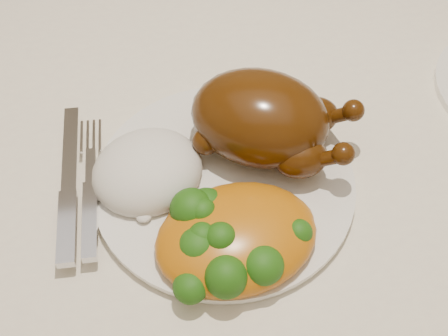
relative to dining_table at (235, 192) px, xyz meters
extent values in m
cube|color=brown|center=(0.00, 0.00, 0.07)|extent=(1.60, 0.90, 0.04)
cube|color=beige|center=(0.00, 0.00, 0.10)|extent=(1.72, 1.02, 0.01)
cylinder|color=white|center=(-0.02, -0.06, 0.11)|extent=(0.31, 0.31, 0.01)
ellipsoid|color=#4B2708|center=(0.02, -0.02, 0.15)|extent=(0.16, 0.15, 0.09)
ellipsoid|color=#4B2708|center=(0.01, -0.03, 0.17)|extent=(0.08, 0.07, 0.04)
ellipsoid|color=#4B2708|center=(0.05, -0.07, 0.14)|extent=(0.05, 0.04, 0.04)
sphere|color=#4B2708|center=(0.08, -0.08, 0.16)|extent=(0.02, 0.02, 0.02)
ellipsoid|color=#4B2708|center=(0.07, -0.02, 0.14)|extent=(0.05, 0.04, 0.04)
sphere|color=#4B2708|center=(0.11, -0.03, 0.16)|extent=(0.02, 0.02, 0.02)
sphere|color=#4B2708|center=(-0.03, -0.03, 0.14)|extent=(0.03, 0.03, 0.03)
sphere|color=#4B2708|center=(-0.01, 0.02, 0.14)|extent=(0.03, 0.03, 0.03)
ellipsoid|color=white|center=(-0.09, -0.05, 0.12)|extent=(0.14, 0.13, 0.06)
ellipsoid|color=#BB6A0C|center=(-0.02, -0.13, 0.12)|extent=(0.17, 0.14, 0.05)
ellipsoid|color=#BB6A0C|center=(0.02, -0.12, 0.12)|extent=(0.07, 0.06, 0.03)
ellipsoid|color=#16440B|center=(-0.05, -0.15, 0.14)|extent=(0.04, 0.04, 0.03)
ellipsoid|color=#16440B|center=(0.03, -0.14, 0.13)|extent=(0.02, 0.02, 0.02)
ellipsoid|color=#16440B|center=(0.00, -0.17, 0.13)|extent=(0.04, 0.04, 0.03)
ellipsoid|color=#16440B|center=(-0.03, -0.14, 0.14)|extent=(0.03, 0.03, 0.03)
ellipsoid|color=#16440B|center=(-0.05, -0.11, 0.14)|extent=(0.03, 0.03, 0.02)
ellipsoid|color=#16440B|center=(-0.06, -0.11, 0.14)|extent=(0.04, 0.04, 0.04)
ellipsoid|color=#16440B|center=(-0.04, -0.10, 0.13)|extent=(0.04, 0.04, 0.04)
ellipsoid|color=#16440B|center=(-0.03, -0.14, 0.13)|extent=(0.04, 0.04, 0.04)
ellipsoid|color=#16440B|center=(-0.05, -0.14, 0.14)|extent=(0.03, 0.03, 0.02)
ellipsoid|color=#16440B|center=(-0.03, -0.18, 0.13)|extent=(0.04, 0.04, 0.04)
ellipsoid|color=#16440B|center=(-0.06, -0.18, 0.13)|extent=(0.03, 0.03, 0.03)
cube|color=silver|center=(-0.17, -0.02, 0.12)|extent=(0.01, 0.12, 0.00)
cube|color=silver|center=(-0.17, -0.10, 0.12)|extent=(0.02, 0.08, 0.01)
cube|color=silver|center=(-0.15, -0.10, 0.12)|extent=(0.01, 0.08, 0.01)
cube|color=silver|center=(-0.15, -0.02, 0.12)|extent=(0.01, 0.09, 0.00)
camera|label=1|loc=(-0.06, -0.42, 0.60)|focal=50.00mm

